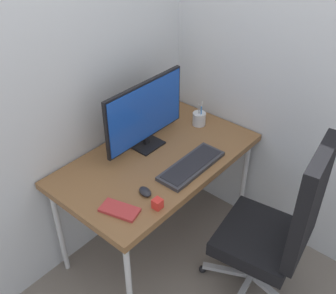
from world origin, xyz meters
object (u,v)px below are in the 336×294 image
Objects in this scene: desk_clamp_accessory at (157,204)px; office_chair at (280,226)px; monitor at (145,113)px; pen_holder at (199,119)px; notebook at (120,210)px; keyboard at (191,166)px; mouse at (145,192)px.

office_chair is at bearing -46.57° from desk_clamp_accessory.
monitor reaches higher than desk_clamp_accessory.
pen_holder is 0.86m from desk_clamp_accessory.
keyboard is at bearing -22.52° from notebook.
monitor is 0.65m from notebook.
office_chair is 12.59× the size of mouse.
pen_holder reaches higher than desk_clamp_accessory.
keyboard is at bearing 7.58° from mouse.
monitor is at bearing 95.37° from office_chair.
office_chair reaches higher than notebook.
office_chair is at bearing -39.62° from mouse.
office_chair is 5.57× the size of notebook.
desk_clamp_accessory is (-0.38, -0.07, 0.01)m from keyboard.
mouse is at bearing -137.63° from monitor.
keyboard is at bearing -89.45° from monitor.
mouse is (-0.35, 0.05, 0.00)m from keyboard.
notebook is at bearing -150.02° from monitor.
notebook is 3.67× the size of desk_clamp_accessory.
monitor is (-0.09, 0.93, 0.41)m from office_chair.
office_chair is at bearing -61.87° from notebook.
pen_holder is (0.76, 0.21, 0.03)m from mouse.
keyboard is 5.12× the size of mouse.
mouse reaches higher than keyboard.
office_chair is 0.61m from keyboard.
keyboard reaches higher than notebook.
monitor reaches higher than mouse.
notebook is (-0.18, 0.01, -0.01)m from mouse.
desk_clamp_accessory reaches higher than mouse.
pen_holder is at bearing 68.29° from office_chair.
desk_clamp_accessory is at bearing -157.42° from pen_holder.
desk_clamp_accessory is (-0.80, -0.33, -0.02)m from pen_holder.
office_chair is 0.71m from desk_clamp_accessory.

